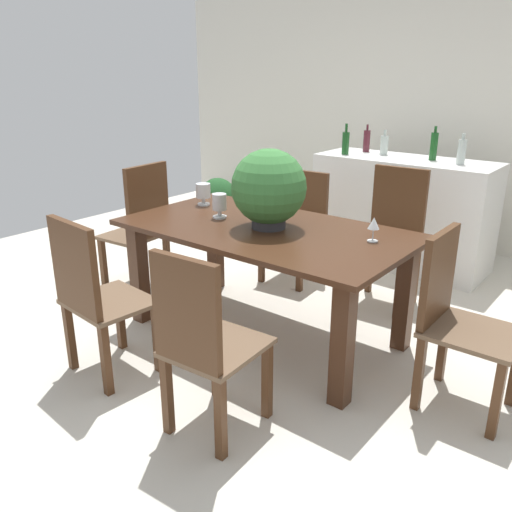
{
  "coord_description": "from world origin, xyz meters",
  "views": [
    {
      "loc": [
        1.99,
        -2.74,
        1.73
      ],
      "look_at": [
        -0.05,
        -0.18,
        0.56
      ],
      "focal_mm": 37.14,
      "sensor_mm": 36.0,
      "label": 1
    }
  ],
  "objects_px": {
    "chair_far_right": "(392,231)",
    "wine_bottle_clear": "(384,145)",
    "dining_table": "(265,247)",
    "wine_bottle_green": "(462,152)",
    "crystal_vase_left": "(219,204)",
    "chair_near_right": "(203,340)",
    "kitchen_counter": "(402,212)",
    "wine_bottle_dark": "(346,143)",
    "flower_centerpiece": "(269,188)",
    "chair_near_left": "(93,292)",
    "wine_bottle_amber": "(434,146)",
    "chair_far_left": "(299,220)",
    "chair_foot_end": "(455,313)",
    "potted_plant_floor": "(218,202)",
    "chair_head_end": "(141,222)",
    "wine_bottle_tall": "(367,141)",
    "crystal_vase_center_near": "(203,192)",
    "wine_glass": "(374,224)"
  },
  "relations": [
    {
      "from": "kitchen_counter",
      "to": "wine_bottle_dark",
      "type": "distance_m",
      "value": 0.82
    },
    {
      "from": "chair_near_left",
      "to": "kitchen_counter",
      "type": "distance_m",
      "value": 2.97
    },
    {
      "from": "chair_head_end",
      "to": "chair_near_right",
      "type": "bearing_deg",
      "value": 53.53
    },
    {
      "from": "chair_head_end",
      "to": "crystal_vase_left",
      "type": "bearing_deg",
      "value": 84.02
    },
    {
      "from": "chair_foot_end",
      "to": "kitchen_counter",
      "type": "bearing_deg",
      "value": 30.71
    },
    {
      "from": "flower_centerpiece",
      "to": "potted_plant_floor",
      "type": "distance_m",
      "value": 2.64
    },
    {
      "from": "dining_table",
      "to": "crystal_vase_left",
      "type": "relative_size",
      "value": 11.23
    },
    {
      "from": "chair_foot_end",
      "to": "wine_bottle_green",
      "type": "bearing_deg",
      "value": 19.21
    },
    {
      "from": "chair_near_left",
      "to": "crystal_vase_center_near",
      "type": "xyz_separation_m",
      "value": [
        -0.29,
        1.21,
        0.32
      ]
    },
    {
      "from": "wine_bottle_clear",
      "to": "potted_plant_floor",
      "type": "bearing_deg",
      "value": -170.49
    },
    {
      "from": "dining_table",
      "to": "flower_centerpiece",
      "type": "relative_size",
      "value": 3.72
    },
    {
      "from": "potted_plant_floor",
      "to": "wine_bottle_tall",
      "type": "bearing_deg",
      "value": 13.28
    },
    {
      "from": "chair_far_right",
      "to": "potted_plant_floor",
      "type": "distance_m",
      "value": 2.43
    },
    {
      "from": "crystal_vase_left",
      "to": "chair_near_left",
      "type": "bearing_deg",
      "value": -92.54
    },
    {
      "from": "chair_far_right",
      "to": "wine_bottle_green",
      "type": "xyz_separation_m",
      "value": [
        0.18,
        0.83,
        0.52
      ]
    },
    {
      "from": "chair_far_right",
      "to": "wine_bottle_clear",
      "type": "bearing_deg",
      "value": 118.18
    },
    {
      "from": "chair_head_end",
      "to": "crystal_vase_center_near",
      "type": "height_order",
      "value": "chair_head_end"
    },
    {
      "from": "chair_far_right",
      "to": "wine_bottle_dark",
      "type": "relative_size",
      "value": 3.76
    },
    {
      "from": "chair_far_left",
      "to": "chair_near_right",
      "type": "xyz_separation_m",
      "value": [
        0.86,
        -2.07,
        0.02
      ]
    },
    {
      "from": "chair_far_right",
      "to": "kitchen_counter",
      "type": "distance_m",
      "value": 0.9
    },
    {
      "from": "dining_table",
      "to": "chair_far_left",
      "type": "relative_size",
      "value": 2.07
    },
    {
      "from": "wine_bottle_dark",
      "to": "potted_plant_floor",
      "type": "distance_m",
      "value": 1.7
    },
    {
      "from": "chair_near_right",
      "to": "wine_bottle_dark",
      "type": "bearing_deg",
      "value": -76.91
    },
    {
      "from": "wine_bottle_clear",
      "to": "wine_glass",
      "type": "bearing_deg",
      "value": -65.67
    },
    {
      "from": "chair_foot_end",
      "to": "potted_plant_floor",
      "type": "distance_m",
      "value": 3.58
    },
    {
      "from": "dining_table",
      "to": "wine_glass",
      "type": "xyz_separation_m",
      "value": [
        0.68,
        0.17,
        0.24
      ]
    },
    {
      "from": "chair_near_right",
      "to": "potted_plant_floor",
      "type": "relative_size",
      "value": 1.66
    },
    {
      "from": "chair_near_left",
      "to": "wine_bottle_amber",
      "type": "bearing_deg",
      "value": -99.41
    },
    {
      "from": "chair_near_left",
      "to": "flower_centerpiece",
      "type": "xyz_separation_m",
      "value": [
        0.45,
        1.04,
        0.48
      ]
    },
    {
      "from": "crystal_vase_center_near",
      "to": "wine_glass",
      "type": "xyz_separation_m",
      "value": [
        1.4,
        -0.01,
        0.01
      ]
    },
    {
      "from": "crystal_vase_left",
      "to": "wine_bottle_clear",
      "type": "xyz_separation_m",
      "value": [
        0.26,
        1.95,
        0.21
      ]
    },
    {
      "from": "flower_centerpiece",
      "to": "crystal_vase_left",
      "type": "xyz_separation_m",
      "value": [
        -0.41,
        -0.02,
        -0.16
      ]
    },
    {
      "from": "chair_near_right",
      "to": "crystal_vase_left",
      "type": "distance_m",
      "value": 1.35
    },
    {
      "from": "wine_bottle_clear",
      "to": "wine_bottle_tall",
      "type": "relative_size",
      "value": 0.88
    },
    {
      "from": "chair_near_left",
      "to": "wine_bottle_dark",
      "type": "relative_size",
      "value": 3.5
    },
    {
      "from": "crystal_vase_center_near",
      "to": "wine_bottle_green",
      "type": "bearing_deg",
      "value": 52.03
    },
    {
      "from": "chair_far_right",
      "to": "wine_bottle_amber",
      "type": "height_order",
      "value": "wine_bottle_amber"
    },
    {
      "from": "dining_table",
      "to": "crystal_vase_left",
      "type": "xyz_separation_m",
      "value": [
        -0.39,
        -0.01,
        0.23
      ]
    },
    {
      "from": "chair_near_right",
      "to": "wine_glass",
      "type": "xyz_separation_m",
      "value": [
        0.25,
        1.2,
        0.34
      ]
    },
    {
      "from": "dining_table",
      "to": "chair_near_right",
      "type": "distance_m",
      "value": 1.13
    },
    {
      "from": "chair_near_right",
      "to": "chair_far_left",
      "type": "bearing_deg",
      "value": -71.26
    },
    {
      "from": "chair_head_end",
      "to": "wine_bottle_tall",
      "type": "xyz_separation_m",
      "value": [
        0.91,
        2.0,
        0.51
      ]
    },
    {
      "from": "wine_bottle_dark",
      "to": "flower_centerpiece",
      "type": "bearing_deg",
      "value": -75.87
    },
    {
      "from": "chair_far_right",
      "to": "chair_near_left",
      "type": "height_order",
      "value": "chair_far_right"
    },
    {
      "from": "chair_foot_end",
      "to": "chair_near_left",
      "type": "bearing_deg",
      "value": 121.22
    },
    {
      "from": "chair_head_end",
      "to": "chair_near_left",
      "type": "xyz_separation_m",
      "value": [
        0.82,
        -1.04,
        -0.03
      ]
    },
    {
      "from": "chair_far_left",
      "to": "wine_bottle_green",
      "type": "xyz_separation_m",
      "value": [
        1.02,
        0.83,
        0.58
      ]
    },
    {
      "from": "chair_far_left",
      "to": "wine_bottle_amber",
      "type": "relative_size",
      "value": 3.15
    },
    {
      "from": "chair_near_right",
      "to": "dining_table",
      "type": "bearing_deg",
      "value": -71.33
    },
    {
      "from": "dining_table",
      "to": "wine_bottle_green",
      "type": "xyz_separation_m",
      "value": [
        0.59,
        1.86,
        0.46
      ]
    }
  ]
}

